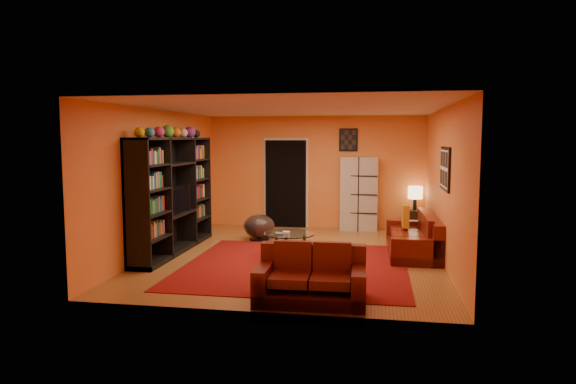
% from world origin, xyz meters
% --- Properties ---
extents(floor, '(6.00, 6.00, 0.00)m').
position_xyz_m(floor, '(0.00, 0.00, 0.00)').
color(floor, brown).
rests_on(floor, ground).
extents(ceiling, '(6.00, 6.00, 0.00)m').
position_xyz_m(ceiling, '(0.00, 0.00, 2.60)').
color(ceiling, white).
rests_on(ceiling, wall_back).
extents(wall_back, '(6.00, 0.00, 6.00)m').
position_xyz_m(wall_back, '(0.00, 3.00, 1.30)').
color(wall_back, orange).
rests_on(wall_back, floor).
extents(wall_front, '(6.00, 0.00, 6.00)m').
position_xyz_m(wall_front, '(0.00, -3.00, 1.30)').
color(wall_front, orange).
rests_on(wall_front, floor).
extents(wall_left, '(0.00, 6.00, 6.00)m').
position_xyz_m(wall_left, '(-2.50, 0.00, 1.30)').
color(wall_left, orange).
rests_on(wall_left, floor).
extents(wall_right, '(0.00, 6.00, 6.00)m').
position_xyz_m(wall_right, '(2.50, 0.00, 1.30)').
color(wall_right, orange).
rests_on(wall_right, floor).
extents(rug, '(3.60, 3.60, 0.01)m').
position_xyz_m(rug, '(0.10, -0.70, 0.01)').
color(rug, '#5D0B0A').
rests_on(rug, floor).
extents(doorway, '(0.95, 0.10, 2.04)m').
position_xyz_m(doorway, '(-0.70, 2.96, 1.02)').
color(doorway, black).
rests_on(doorway, floor).
extents(wall_art_right, '(0.03, 1.00, 0.70)m').
position_xyz_m(wall_art_right, '(2.48, -0.30, 1.60)').
color(wall_art_right, black).
rests_on(wall_art_right, wall_right).
extents(wall_art_back, '(0.42, 0.03, 0.52)m').
position_xyz_m(wall_art_back, '(0.75, 2.98, 2.05)').
color(wall_art_back, black).
rests_on(wall_art_back, wall_back).
extents(entertainment_unit, '(0.45, 3.00, 2.10)m').
position_xyz_m(entertainment_unit, '(-2.27, 0.00, 1.05)').
color(entertainment_unit, black).
rests_on(entertainment_unit, floor).
extents(tv, '(0.90, 0.12, 0.52)m').
position_xyz_m(tv, '(-2.23, -0.03, 0.98)').
color(tv, black).
rests_on(tv, entertainment_unit).
extents(sofa, '(0.89, 2.09, 0.85)m').
position_xyz_m(sofa, '(2.13, 0.53, 0.29)').
color(sofa, '#4B0F0A').
rests_on(sofa, rug).
extents(loveseat, '(1.42, 0.87, 0.85)m').
position_xyz_m(loveseat, '(0.58, -2.42, 0.29)').
color(loveseat, '#4B0F0A').
rests_on(loveseat, rug).
extents(throw_pillow, '(0.12, 0.42, 0.42)m').
position_xyz_m(throw_pillow, '(1.95, 0.98, 0.63)').
color(throw_pillow, orange).
rests_on(throw_pillow, sofa).
extents(coffee_table, '(0.89, 0.89, 0.44)m').
position_xyz_m(coffee_table, '(-0.08, -0.24, 0.40)').
color(coffee_table, silver).
rests_on(coffee_table, floor).
extents(storage_cabinet, '(0.85, 0.42, 1.67)m').
position_xyz_m(storage_cabinet, '(1.00, 2.80, 0.83)').
color(storage_cabinet, '#B2ADA4').
rests_on(storage_cabinet, floor).
extents(bowl_chair, '(0.64, 0.64, 0.53)m').
position_xyz_m(bowl_chair, '(-0.96, 1.31, 0.28)').
color(bowl_chair, black).
rests_on(bowl_chair, floor).
extents(side_table, '(0.43, 0.43, 0.50)m').
position_xyz_m(side_table, '(2.25, 2.75, 0.25)').
color(side_table, black).
rests_on(side_table, floor).
extents(table_lamp, '(0.32, 0.32, 0.53)m').
position_xyz_m(table_lamp, '(2.25, 2.75, 0.88)').
color(table_lamp, black).
rests_on(table_lamp, side_table).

